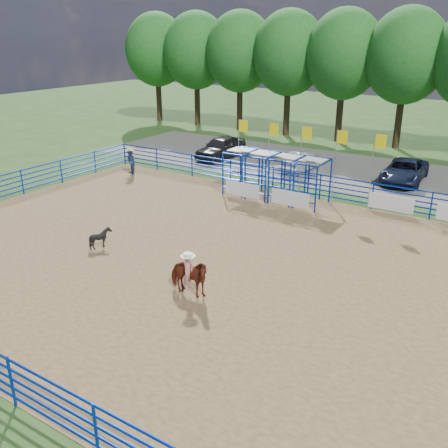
{
  "coord_description": "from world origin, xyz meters",
  "views": [
    {
      "loc": [
        10.09,
        -15.74,
        9.05
      ],
      "look_at": [
        -0.69,
        1.0,
        1.3
      ],
      "focal_mm": 40.0,
      "sensor_mm": 36.0,
      "label": 1
    }
  ],
  "objects_px": {
    "car_b": "(301,161)",
    "car_c": "(405,171)",
    "calf": "(101,238)",
    "spectator_cowboy": "(130,162)",
    "car_a": "(221,147)",
    "horse_and_rider": "(188,274)"
  },
  "relations": [
    {
      "from": "spectator_cowboy",
      "to": "car_b",
      "type": "distance_m",
      "value": 11.6
    },
    {
      "from": "calf",
      "to": "car_c",
      "type": "relative_size",
      "value": 0.18
    },
    {
      "from": "calf",
      "to": "car_b",
      "type": "distance_m",
      "value": 17.03
    },
    {
      "from": "car_b",
      "to": "calf",
      "type": "bearing_deg",
      "value": 87.72
    },
    {
      "from": "car_a",
      "to": "spectator_cowboy",
      "type": "bearing_deg",
      "value": -108.33
    },
    {
      "from": "calf",
      "to": "spectator_cowboy",
      "type": "distance_m",
      "value": 12.09
    },
    {
      "from": "car_b",
      "to": "car_c",
      "type": "xyz_separation_m",
      "value": [
        6.67,
        1.01,
        0.05
      ]
    },
    {
      "from": "car_a",
      "to": "car_b",
      "type": "relative_size",
      "value": 1.23
    },
    {
      "from": "car_c",
      "to": "car_a",
      "type": "bearing_deg",
      "value": -178.44
    },
    {
      "from": "car_a",
      "to": "car_b",
      "type": "height_order",
      "value": "car_a"
    },
    {
      "from": "calf",
      "to": "car_c",
      "type": "height_order",
      "value": "car_c"
    },
    {
      "from": "spectator_cowboy",
      "to": "car_a",
      "type": "distance_m",
      "value": 7.57
    },
    {
      "from": "calf",
      "to": "car_a",
      "type": "distance_m",
      "value": 17.49
    },
    {
      "from": "spectator_cowboy",
      "to": "car_a",
      "type": "bearing_deg",
      "value": 70.49
    },
    {
      "from": "spectator_cowboy",
      "to": "car_b",
      "type": "xyz_separation_m",
      "value": [
        9.1,
        7.19,
        -0.24
      ]
    },
    {
      "from": "horse_and_rider",
      "to": "calf",
      "type": "distance_m",
      "value": 5.96
    },
    {
      "from": "horse_and_rider",
      "to": "car_c",
      "type": "relative_size",
      "value": 0.46
    },
    {
      "from": "car_a",
      "to": "horse_and_rider",
      "type": "bearing_deg",
      "value": -58.91
    },
    {
      "from": "car_c",
      "to": "calf",
      "type": "bearing_deg",
      "value": -118.69
    },
    {
      "from": "car_a",
      "to": "car_c",
      "type": "distance_m",
      "value": 13.29
    },
    {
      "from": "calf",
      "to": "horse_and_rider",
      "type": "bearing_deg",
      "value": -125.9
    },
    {
      "from": "car_b",
      "to": "horse_and_rider",
      "type": "bearing_deg",
      "value": 106.22
    }
  ]
}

